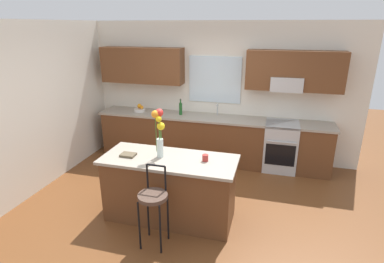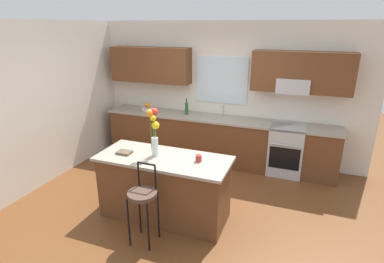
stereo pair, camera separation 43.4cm
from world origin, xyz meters
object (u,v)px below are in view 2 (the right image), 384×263
object	(u,v)px
flower_vase	(154,128)
mug_ceramic	(199,158)
bar_stool_near	(143,197)
cookbook	(124,152)
kitchen_island	(164,187)
oven_range	(286,149)
bottle_olive_oil	(187,108)
fruit_bowl_oranges	(147,108)

from	to	relation	value
flower_vase	mug_ceramic	size ratio (longest dim) A/B	7.45
bar_stool_near	cookbook	world-z (taller)	bar_stool_near
kitchen_island	cookbook	world-z (taller)	cookbook
oven_range	kitchen_island	size ratio (longest dim) A/B	0.50
oven_range	bottle_olive_oil	distance (m)	2.05
kitchen_island	fruit_bowl_oranges	size ratio (longest dim) A/B	7.65
kitchen_island	cookbook	bearing A→B (deg)	-172.58
oven_range	mug_ceramic	size ratio (longest dim) A/B	10.22
bar_stool_near	oven_range	bearing A→B (deg)	60.52
flower_vase	bottle_olive_oil	bearing A→B (deg)	99.49
cookbook	bottle_olive_oil	world-z (taller)	bottle_olive_oil
fruit_bowl_oranges	flower_vase	bearing A→B (deg)	-59.07
mug_ceramic	bottle_olive_oil	xyz separation A→B (m)	(-0.97, 2.02, 0.08)
oven_range	fruit_bowl_oranges	bearing A→B (deg)	179.41
kitchen_island	fruit_bowl_oranges	distance (m)	2.53
oven_range	cookbook	size ratio (longest dim) A/B	4.60
fruit_bowl_oranges	bottle_olive_oil	size ratio (longest dim) A/B	0.75
oven_range	kitchen_island	xyz separation A→B (m)	(-1.49, -2.04, 0.00)
kitchen_island	bar_stool_near	distance (m)	0.62
fruit_bowl_oranges	oven_range	bearing A→B (deg)	-0.59
oven_range	bar_stool_near	distance (m)	3.04
bar_stool_near	fruit_bowl_oranges	xyz separation A→B (m)	(-1.36, 2.67, 0.34)
oven_range	bar_stool_near	world-z (taller)	bar_stool_near
bottle_olive_oil	flower_vase	bearing A→B (deg)	-80.51
kitchen_island	bottle_olive_oil	world-z (taller)	bottle_olive_oil
mug_ceramic	cookbook	distance (m)	1.07
cookbook	bottle_olive_oil	bearing A→B (deg)	87.60
bottle_olive_oil	mug_ceramic	bearing A→B (deg)	-64.41
kitchen_island	mug_ceramic	bearing A→B (deg)	5.20
cookbook	bottle_olive_oil	xyz separation A→B (m)	(0.09, 2.14, 0.11)
cookbook	fruit_bowl_oranges	world-z (taller)	fruit_bowl_oranges
flower_vase	bar_stool_near	bearing A→B (deg)	-77.68
kitchen_island	fruit_bowl_oranges	bearing A→B (deg)	123.37
oven_range	mug_ceramic	distance (m)	2.29
oven_range	fruit_bowl_oranges	xyz separation A→B (m)	(-2.86, 0.03, 0.51)
oven_range	cookbook	world-z (taller)	cookbook
kitchen_island	flower_vase	bearing A→B (deg)	172.49
flower_vase	cookbook	xyz separation A→B (m)	(-0.43, -0.09, -0.39)
mug_ceramic	fruit_bowl_oranges	world-z (taller)	fruit_bowl_oranges
flower_vase	mug_ceramic	distance (m)	0.72
bottle_olive_oil	fruit_bowl_oranges	bearing A→B (deg)	179.70
oven_range	bar_stool_near	xyz separation A→B (m)	(-1.49, -2.64, 0.18)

